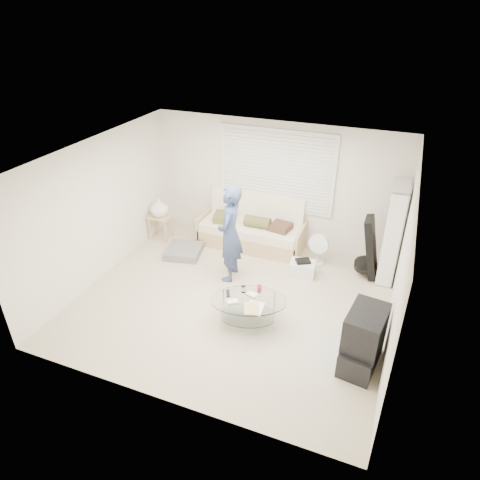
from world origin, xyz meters
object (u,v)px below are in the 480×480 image
at_px(tv_unit, 363,339).
at_px(bookshelf, 393,233).
at_px(coffee_table, 248,304).
at_px(futon_sofa, 252,230).

bearing_deg(tv_unit, bookshelf, 86.98).
bearing_deg(coffee_table, tv_unit, -7.82).
bearing_deg(futon_sofa, coffee_table, -71.24).
xyz_separation_m(futon_sofa, tv_unit, (2.54, -2.57, 0.10)).
xyz_separation_m(futon_sofa, bookshelf, (2.67, -0.19, 0.56)).
relative_size(futon_sofa, tv_unit, 2.35).
relative_size(futon_sofa, bookshelf, 1.18).
relative_size(bookshelf, coffee_table, 1.32).
relative_size(bookshelf, tv_unit, 1.99).
height_order(bookshelf, coffee_table, bookshelf).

